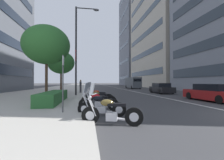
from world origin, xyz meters
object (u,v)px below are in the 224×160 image
street_tree_near_plaza_corner (47,45)px  motorcycle_nearest_camera (101,106)px  motorcycle_second_in_row (98,103)px  car_following_behind (212,93)px  motorcycle_under_tarp (98,97)px  delivery_van_ahead (133,83)px  motorcycle_mid_row (98,99)px  street_lamp_with_banners (79,44)px  car_lead_in_lane (161,88)px  motorcycle_by_sign_pole (110,112)px  street_tree_by_lamp_post (61,63)px  pedestrian_on_plaza (81,86)px  parking_sign_by_curb (63,78)px

street_tree_near_plaza_corner → motorcycle_nearest_camera: bearing=-149.2°
motorcycle_second_in_row → car_following_behind: (2.49, -9.09, 0.24)m
motorcycle_under_tarp → delivery_van_ahead: size_ratio=0.33×
motorcycle_under_tarp → car_following_behind: size_ratio=0.44×
delivery_van_ahead → motorcycle_mid_row: bearing=156.7°
delivery_van_ahead → street_lamp_with_banners: 21.42m
car_lead_in_lane → delivery_van_ahead: (14.86, -0.45, 0.72)m
motorcycle_by_sign_pole → street_tree_by_lamp_post: 15.85m
motorcycle_under_tarp → car_lead_in_lane: (8.44, -8.99, 0.19)m
motorcycle_nearest_camera → motorcycle_under_tarp: motorcycle_under_tarp is taller
delivery_van_ahead → motorcycle_second_in_row: bearing=157.5°
car_following_behind → motorcycle_mid_row: bearing=96.5°
motorcycle_by_sign_pole → pedestrian_on_plaza: size_ratio=1.29×
car_lead_in_lane → pedestrian_on_plaza: bearing=87.0°
motorcycle_by_sign_pole → street_tree_near_plaza_corner: bearing=-44.9°
street_tree_by_lamp_post → pedestrian_on_plaza: bearing=-88.2°
motorcycle_under_tarp → street_tree_by_lamp_post: (9.28, 4.07, 3.50)m
motorcycle_by_sign_pole → motorcycle_second_in_row: 2.92m
car_following_behind → pedestrian_on_plaza: bearing=46.5°
delivery_van_ahead → parking_sign_by_curb: parking_sign_by_curb is taller
street_tree_by_lamp_post → motorcycle_under_tarp: bearing=-156.3°
motorcycle_mid_row → car_lead_in_lane: motorcycle_mid_row is taller
motorcycle_nearest_camera → street_tree_near_plaza_corner: bearing=-42.9°
street_tree_near_plaza_corner → pedestrian_on_plaza: size_ratio=3.70×
parking_sign_by_curb → motorcycle_mid_row: bearing=-36.6°
motorcycle_mid_row → parking_sign_by_curb: (-2.31, 1.72, 1.24)m
motorcycle_mid_row → pedestrian_on_plaza: bearing=-66.0°
parking_sign_by_curb → street_tree_near_plaza_corner: bearing=20.1°
street_lamp_with_banners → motorcycle_nearest_camera: bearing=-171.2°
motorcycle_mid_row → street_tree_by_lamp_post: (10.74, 3.99, 3.50)m
motorcycle_under_tarp → pedestrian_on_plaza: (9.35, 1.65, 0.52)m
motorcycle_second_in_row → parking_sign_by_curb: 2.35m
car_lead_in_lane → parking_sign_by_curb: size_ratio=1.72×
delivery_van_ahead → street_tree_near_plaza_corner: (-20.75, 13.55, 3.22)m
motorcycle_under_tarp → street_tree_near_plaza_corner: bearing=-7.7°
motorcycle_second_in_row → car_lead_in_lane: bearing=-113.0°
car_following_behind → street_tree_near_plaza_corner: size_ratio=0.78×
car_lead_in_lane → street_tree_near_plaza_corner: bearing=116.1°
motorcycle_nearest_camera → car_lead_in_lane: bearing=-109.6°
motorcycle_under_tarp → delivery_van_ahead: (23.29, -9.43, 0.91)m
motorcycle_second_in_row → motorcycle_mid_row: motorcycle_mid_row is taller
motorcycle_mid_row → car_following_behind: size_ratio=0.46×
motorcycle_nearest_camera → car_following_behind: (3.92, -9.07, 0.21)m
pedestrian_on_plaza → car_following_behind: bearing=-43.7°
motorcycle_by_sign_pole → street_lamp_with_banners: 12.25m
car_lead_in_lane → street_lamp_with_banners: bearing=107.8°
motorcycle_nearest_camera → motorcycle_under_tarp: (4.14, -0.13, 0.02)m
motorcycle_by_sign_pole → delivery_van_ahead: size_ratio=0.34×
car_following_behind → street_lamp_with_banners: 12.91m
street_tree_near_plaza_corner → street_tree_by_lamp_post: street_tree_near_plaza_corner is taller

